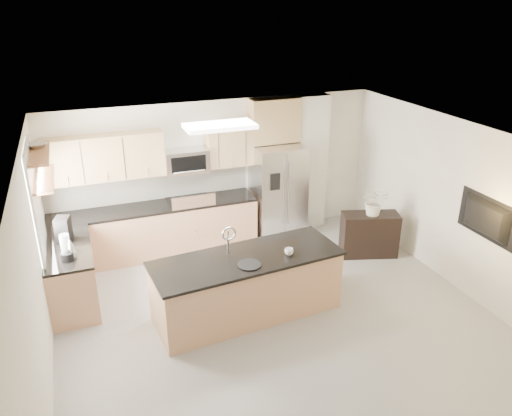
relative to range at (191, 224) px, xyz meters
name	(u,v)px	position (x,y,z in m)	size (l,w,h in m)	color
floor	(287,334)	(0.60, -2.92, -0.47)	(6.50, 6.50, 0.00)	#9D9C96
ceiling	(292,151)	(0.60, -2.92, 2.13)	(6.00, 6.50, 0.02)	white
wall_back	(217,171)	(0.60, 0.33, 0.83)	(6.00, 0.02, 2.60)	white
wall_left	(34,296)	(-2.40, -2.92, 0.83)	(0.02, 6.50, 2.60)	white
wall_right	(477,216)	(3.60, -2.92, 0.83)	(0.02, 6.50, 2.60)	white
back_counter	(157,229)	(-0.63, 0.01, 0.00)	(3.55, 0.66, 1.44)	tan
left_counter	(72,275)	(-2.07, -1.07, -0.01)	(0.66, 1.50, 0.92)	tan
range	(191,224)	(0.00, 0.00, 0.00)	(0.76, 0.64, 1.14)	black
upper_cabinets	(144,154)	(-0.70, 0.16, 1.35)	(3.50, 0.33, 0.75)	tan
microwave	(186,161)	(0.00, 0.12, 1.16)	(0.76, 0.40, 0.40)	silver
refrigerator	(278,192)	(1.66, -0.05, 0.42)	(0.92, 0.78, 1.78)	silver
partition_column	(310,163)	(2.42, 0.18, 0.83)	(0.60, 0.30, 2.60)	silver
window	(36,203)	(-2.38, -1.07, 1.18)	(0.04, 1.15, 1.65)	white
shelf_lower	(42,179)	(-2.25, -0.97, 1.48)	(0.30, 1.20, 0.04)	#98613C
shelf_upper	(37,153)	(-2.25, -0.97, 1.85)	(0.30, 1.20, 0.04)	#98613C
ceiling_fixture	(220,126)	(0.20, -1.32, 2.09)	(1.00, 0.50, 0.06)	white
island	(247,285)	(0.26, -2.27, -0.01)	(2.75, 1.20, 1.35)	tan
credenza	(369,234)	(2.87, -1.34, -0.08)	(0.97, 0.41, 0.78)	black
cup	(289,252)	(0.83, -2.42, 0.50)	(0.12, 0.12, 0.10)	white
platter	(249,265)	(0.21, -2.50, 0.46)	(0.32, 0.32, 0.02)	black
blender	(66,249)	(-2.07, -1.49, 0.62)	(0.17, 0.17, 0.39)	black
kettle	(70,245)	(-2.03, -1.22, 0.54)	(0.18, 0.18, 0.22)	silver
coffee_maker	(63,230)	(-2.09, -0.85, 0.63)	(0.25, 0.28, 0.37)	black
bowl	(37,145)	(-2.25, -0.75, 1.91)	(0.34, 0.34, 0.08)	silver
flower_vase	(376,194)	(2.90, -1.37, 0.69)	(0.69, 0.60, 0.76)	white
television	(483,219)	(3.51, -3.12, 0.88)	(1.08, 0.14, 0.62)	black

